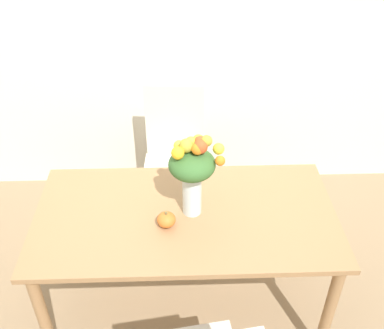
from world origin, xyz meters
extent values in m
plane|color=#8E7556|center=(0.00, 0.00, 0.00)|extent=(12.00, 12.00, 0.00)
cube|color=silver|center=(0.00, 1.29, 1.35)|extent=(8.00, 0.06, 2.70)
cube|color=#9E754C|center=(0.00, 0.00, 0.73)|extent=(1.57, 0.81, 0.03)
cylinder|color=#9E754C|center=(-0.73, -0.35, 0.36)|extent=(0.06, 0.06, 0.72)
cylinder|color=#9E754C|center=(0.73, -0.35, 0.36)|extent=(0.06, 0.06, 0.72)
cylinder|color=#9E754C|center=(-0.73, 0.35, 0.36)|extent=(0.06, 0.06, 0.72)
cylinder|color=#9E754C|center=(0.73, 0.35, 0.36)|extent=(0.06, 0.06, 0.72)
cylinder|color=silver|center=(0.03, 0.02, 0.88)|extent=(0.10, 0.10, 0.26)
cylinder|color=silver|center=(0.03, 0.02, 0.81)|extent=(0.09, 0.09, 0.12)
cylinder|color=#38662D|center=(0.05, 0.02, 0.91)|extent=(0.01, 0.00, 0.30)
cylinder|color=#38662D|center=(0.04, 0.04, 0.91)|extent=(0.01, 0.01, 0.30)
cylinder|color=#38662D|center=(0.02, 0.03, 0.91)|extent=(0.00, 0.01, 0.30)
cylinder|color=#38662D|center=(0.02, 0.01, 0.91)|extent=(0.00, 0.01, 0.30)
cylinder|color=#38662D|center=(0.04, 0.00, 0.91)|extent=(0.01, 0.01, 0.30)
ellipsoid|color=#38662D|center=(0.03, 0.02, 1.05)|extent=(0.23, 0.23, 0.14)
sphere|color=#AD9E33|center=(0.10, 0.03, 1.18)|extent=(0.05, 0.05, 0.05)
sphere|color=yellow|center=(0.16, 0.05, 1.12)|extent=(0.06, 0.06, 0.06)
sphere|color=yellow|center=(-0.03, 0.08, 1.12)|extent=(0.06, 0.06, 0.06)
sphere|color=yellow|center=(0.05, 0.10, 1.12)|extent=(0.05, 0.05, 0.05)
sphere|color=orange|center=(0.06, 0.00, 1.16)|extent=(0.06, 0.06, 0.06)
sphere|color=yellow|center=(0.03, 0.05, 1.16)|extent=(0.05, 0.05, 0.05)
sphere|color=#AD9E33|center=(0.07, 0.08, 1.15)|extent=(0.06, 0.06, 0.06)
sphere|color=yellow|center=(-0.03, -0.01, 1.14)|extent=(0.06, 0.06, 0.06)
sphere|color=#D64C23|center=(0.07, 0.04, 1.16)|extent=(0.06, 0.06, 0.06)
sphere|color=#D64C23|center=(0.07, 0.01, 1.16)|extent=(0.07, 0.07, 0.07)
sphere|color=#AD9E33|center=(0.01, 0.02, 1.16)|extent=(0.07, 0.07, 0.07)
sphere|color=orange|center=(0.17, -0.02, 1.10)|extent=(0.05, 0.05, 0.05)
ellipsoid|color=orange|center=(-0.10, -0.08, 0.79)|extent=(0.09, 0.09, 0.08)
cylinder|color=brown|center=(-0.10, -0.08, 0.83)|extent=(0.01, 0.01, 0.02)
cube|color=silver|center=(-0.07, 0.72, 0.47)|extent=(0.44, 0.44, 0.02)
cylinder|color=silver|center=(-0.24, 0.56, 0.23)|extent=(0.04, 0.04, 0.46)
cylinder|color=silver|center=(0.10, 0.54, 0.23)|extent=(0.04, 0.04, 0.46)
cylinder|color=silver|center=(-0.23, 0.90, 0.23)|extent=(0.04, 0.04, 0.46)
cylinder|color=silver|center=(0.11, 0.88, 0.23)|extent=(0.04, 0.04, 0.46)
cube|color=silver|center=(-0.05, 0.92, 0.75)|extent=(0.40, 0.04, 0.55)
camera|label=1|loc=(-0.03, -1.72, 2.34)|focal=42.00mm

